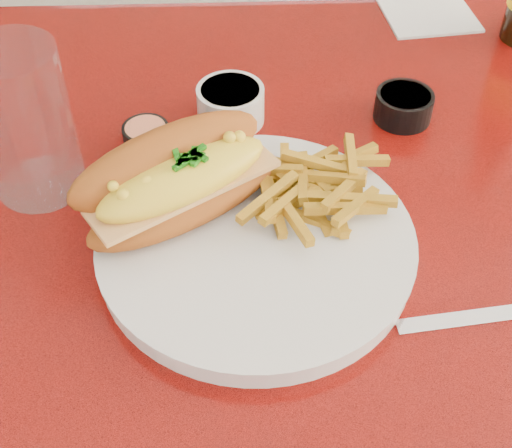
{
  "coord_description": "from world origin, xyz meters",
  "views": [
    {
      "loc": [
        -0.14,
        -0.55,
        1.28
      ],
      "look_at": [
        -0.12,
        -0.09,
        0.81
      ],
      "focal_mm": 50.0,
      "sensor_mm": 36.0,
      "label": 1
    }
  ],
  "objects_px": {
    "dinner_plate": "(256,245)",
    "booth_bench_far": "(292,101)",
    "diner_table": "(352,282)",
    "gravy_ramekin": "(231,104)",
    "sauce_cup_left": "(146,135)",
    "mac_hoagie": "(178,179)",
    "sauce_cup_right": "(404,105)",
    "water_tumbler": "(25,123)",
    "fork": "(323,200)"
  },
  "relations": [
    {
      "from": "gravy_ramekin",
      "to": "water_tumbler",
      "type": "relative_size",
      "value": 0.62
    },
    {
      "from": "dinner_plate",
      "to": "sauce_cup_right",
      "type": "height_order",
      "value": "sauce_cup_right"
    },
    {
      "from": "fork",
      "to": "sauce_cup_left",
      "type": "distance_m",
      "value": 0.22
    },
    {
      "from": "booth_bench_far",
      "to": "fork",
      "type": "height_order",
      "value": "booth_bench_far"
    },
    {
      "from": "mac_hoagie",
      "to": "sauce_cup_right",
      "type": "distance_m",
      "value": 0.3
    },
    {
      "from": "dinner_plate",
      "to": "mac_hoagie",
      "type": "relative_size",
      "value": 1.61
    },
    {
      "from": "diner_table",
      "to": "mac_hoagie",
      "type": "distance_m",
      "value": 0.3
    },
    {
      "from": "dinner_plate",
      "to": "fork",
      "type": "height_order",
      "value": "same"
    },
    {
      "from": "diner_table",
      "to": "sauce_cup_right",
      "type": "relative_size",
      "value": 14.66
    },
    {
      "from": "dinner_plate",
      "to": "fork",
      "type": "xyz_separation_m",
      "value": [
        0.07,
        0.05,
        0.01
      ]
    },
    {
      "from": "diner_table",
      "to": "booth_bench_far",
      "type": "distance_m",
      "value": 0.87
    },
    {
      "from": "diner_table",
      "to": "dinner_plate",
      "type": "xyz_separation_m",
      "value": [
        -0.12,
        -0.09,
        0.17
      ]
    },
    {
      "from": "diner_table",
      "to": "fork",
      "type": "bearing_deg",
      "value": -140.11
    },
    {
      "from": "fork",
      "to": "water_tumbler",
      "type": "relative_size",
      "value": 0.92
    },
    {
      "from": "sauce_cup_right",
      "to": "water_tumbler",
      "type": "xyz_separation_m",
      "value": [
        -0.4,
        -0.1,
        0.06
      ]
    },
    {
      "from": "booth_bench_far",
      "to": "dinner_plate",
      "type": "bearing_deg",
      "value": -97.58
    },
    {
      "from": "mac_hoagie",
      "to": "sauce_cup_right",
      "type": "xyz_separation_m",
      "value": [
        0.25,
        0.16,
        -0.04
      ]
    },
    {
      "from": "dinner_plate",
      "to": "booth_bench_far",
      "type": "bearing_deg",
      "value": 82.42
    },
    {
      "from": "mac_hoagie",
      "to": "sauce_cup_right",
      "type": "relative_size",
      "value": 2.69
    },
    {
      "from": "diner_table",
      "to": "dinner_plate",
      "type": "bearing_deg",
      "value": -142.65
    },
    {
      "from": "water_tumbler",
      "to": "sauce_cup_left",
      "type": "bearing_deg",
      "value": 29.05
    },
    {
      "from": "gravy_ramekin",
      "to": "sauce_cup_left",
      "type": "xyz_separation_m",
      "value": [
        -0.09,
        -0.04,
        -0.01
      ]
    },
    {
      "from": "dinner_plate",
      "to": "sauce_cup_left",
      "type": "relative_size",
      "value": 5.41
    },
    {
      "from": "booth_bench_far",
      "to": "sauce_cup_left",
      "type": "relative_size",
      "value": 17.88
    },
    {
      "from": "mac_hoagie",
      "to": "gravy_ramekin",
      "type": "height_order",
      "value": "mac_hoagie"
    },
    {
      "from": "diner_table",
      "to": "dinner_plate",
      "type": "distance_m",
      "value": 0.23
    },
    {
      "from": "booth_bench_far",
      "to": "mac_hoagie",
      "type": "xyz_separation_m",
      "value": [
        -0.19,
        -0.86,
        0.54
      ]
    },
    {
      "from": "diner_table",
      "to": "water_tumbler",
      "type": "relative_size",
      "value": 7.64
    },
    {
      "from": "sauce_cup_right",
      "to": "water_tumbler",
      "type": "height_order",
      "value": "water_tumbler"
    },
    {
      "from": "gravy_ramekin",
      "to": "sauce_cup_left",
      "type": "height_order",
      "value": "gravy_ramekin"
    },
    {
      "from": "sauce_cup_left",
      "to": "sauce_cup_right",
      "type": "bearing_deg",
      "value": 7.51
    },
    {
      "from": "mac_hoagie",
      "to": "diner_table",
      "type": "bearing_deg",
      "value": -18.77
    },
    {
      "from": "sauce_cup_right",
      "to": "gravy_ramekin",
      "type": "bearing_deg",
      "value": 178.81
    },
    {
      "from": "booth_bench_far",
      "to": "mac_hoagie",
      "type": "height_order",
      "value": "booth_bench_far"
    },
    {
      "from": "dinner_plate",
      "to": "water_tumbler",
      "type": "xyz_separation_m",
      "value": [
        -0.22,
        0.11,
        0.07
      ]
    },
    {
      "from": "fork",
      "to": "sauce_cup_left",
      "type": "relative_size",
      "value": 2.21
    },
    {
      "from": "dinner_plate",
      "to": "sauce_cup_right",
      "type": "xyz_separation_m",
      "value": [
        0.18,
        0.2,
        0.01
      ]
    },
    {
      "from": "booth_bench_far",
      "to": "sauce_cup_left",
      "type": "height_order",
      "value": "booth_bench_far"
    },
    {
      "from": "diner_table",
      "to": "sauce_cup_left",
      "type": "xyz_separation_m",
      "value": [
        -0.23,
        0.07,
        0.18
      ]
    },
    {
      "from": "diner_table",
      "to": "sauce_cup_right",
      "type": "height_order",
      "value": "sauce_cup_right"
    },
    {
      "from": "sauce_cup_left",
      "to": "water_tumbler",
      "type": "bearing_deg",
      "value": -150.95
    },
    {
      "from": "gravy_ramekin",
      "to": "booth_bench_far",
      "type": "bearing_deg",
      "value": 78.53
    },
    {
      "from": "diner_table",
      "to": "water_tumbler",
      "type": "height_order",
      "value": "water_tumbler"
    },
    {
      "from": "dinner_plate",
      "to": "water_tumbler",
      "type": "relative_size",
      "value": 2.25
    },
    {
      "from": "mac_hoagie",
      "to": "water_tumbler",
      "type": "bearing_deg",
      "value": 123.84
    },
    {
      "from": "sauce_cup_left",
      "to": "sauce_cup_right",
      "type": "height_order",
      "value": "sauce_cup_right"
    },
    {
      "from": "sauce_cup_left",
      "to": "booth_bench_far",
      "type": "bearing_deg",
      "value": 72.32
    },
    {
      "from": "gravy_ramekin",
      "to": "sauce_cup_right",
      "type": "bearing_deg",
      "value": -1.19
    },
    {
      "from": "dinner_plate",
      "to": "water_tumbler",
      "type": "distance_m",
      "value": 0.25
    },
    {
      "from": "gravy_ramekin",
      "to": "sauce_cup_left",
      "type": "bearing_deg",
      "value": -155.55
    }
  ]
}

